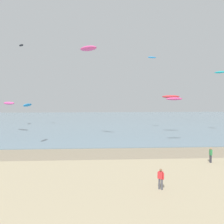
{
  "coord_description": "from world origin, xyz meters",
  "views": [
    {
      "loc": [
        1.79,
        -8.88,
        7.61
      ],
      "look_at": [
        2.9,
        10.89,
        6.19
      ],
      "focal_mm": 37.66,
      "sensor_mm": 36.0,
      "label": 1
    }
  ],
  "objects": [
    {
      "name": "wet_sand_strip",
      "position": [
        0.0,
        21.25,
        0.0
      ],
      "size": [
        120.0,
        5.88,
        0.01
      ],
      "primitive_type": "cube",
      "color": "gray",
      "rests_on": "ground"
    },
    {
      "name": "sea",
      "position": [
        0.0,
        59.19,
        0.05
      ],
      "size": [
        160.0,
        70.0,
        0.1
      ],
      "primitive_type": "cube",
      "color": "slate",
      "rests_on": "ground"
    },
    {
      "name": "person_nearest_camera",
      "position": [
        14.38,
        16.49,
        0.92
      ],
      "size": [
        0.23,
        0.57,
        1.71
      ],
      "color": "#383842",
      "rests_on": "ground"
    },
    {
      "name": "person_by_waterline",
      "position": [
        6.75,
        9.35,
        0.92
      ],
      "size": [
        0.45,
        0.4,
        1.71
      ],
      "color": "#4C4C56",
      "rests_on": "ground"
    },
    {
      "name": "kite_aloft_1",
      "position": [
        -14.74,
        43.19,
        18.25
      ],
      "size": [
        1.73,
        2.09,
        0.38
      ],
      "primitive_type": "ellipsoid",
      "rotation": [
        -0.08,
        0.0,
        5.31
      ],
      "color": "black"
    },
    {
      "name": "kite_aloft_3",
      "position": [
        -8.7,
        26.25,
        6.15
      ],
      "size": [
        1.23,
        2.39,
        0.65
      ],
      "primitive_type": "ellipsoid",
      "rotation": [
        0.47,
        0.0,
        4.52
      ],
      "color": "#2384D1"
    },
    {
      "name": "kite_aloft_4",
      "position": [
        -16.05,
        38.76,
        6.03
      ],
      "size": [
        3.44,
        3.14,
        0.64
      ],
      "primitive_type": "ellipsoid",
      "rotation": [
        0.07,
        0.0,
        5.59
      ],
      "color": "#E54C99"
    },
    {
      "name": "kite_aloft_6",
      "position": [
        13.37,
        26.61,
        7.05
      ],
      "size": [
        2.59,
        0.91,
        0.58
      ],
      "primitive_type": "ellipsoid",
      "rotation": [
        0.22,
        0.0,
        3.15
      ],
      "color": "#E54C99"
    },
    {
      "name": "kite_aloft_8",
      "position": [
        15.61,
        35.53,
        7.32
      ],
      "size": [
        3.44,
        1.52,
        0.67
      ],
      "primitive_type": "ellipsoid",
      "rotation": [
        -0.13,
        0.0,
        6.16
      ],
      "color": "red"
    },
    {
      "name": "kite_aloft_10",
      "position": [
        0.16,
        29.13,
        15.02
      ],
      "size": [
        3.38,
        3.09,
        0.99
      ],
      "primitive_type": "ellipsoid",
      "rotation": [
        0.49,
        0.0,
        2.45
      ],
      "color": "#E54C99"
    },
    {
      "name": "kite_aloft_11",
      "position": [
        12.37,
        37.82,
        15.1
      ],
      "size": [
        1.99,
        1.16,
        0.4
      ],
      "primitive_type": "ellipsoid",
      "rotation": [
        -0.18,
        0.0,
        3.43
      ],
      "color": "#2384D1"
    },
    {
      "name": "kite_aloft_12",
      "position": [
        25.11,
        35.43,
        12.01
      ],
      "size": [
        1.82,
        2.45,
        0.43
      ],
      "primitive_type": "ellipsoid",
      "rotation": [
        0.07,
        0.0,
        2.07
      ],
      "color": "#19B2B7"
    }
  ]
}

